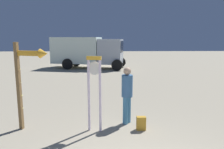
% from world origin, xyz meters
% --- Properties ---
extents(standing_clock, '(0.41, 0.17, 2.13)m').
position_xyz_m(standing_clock, '(-0.96, 2.66, 1.28)').
color(standing_clock, white).
rests_on(standing_clock, ground_plane).
extents(arrow_sign, '(1.03, 0.47, 2.51)m').
position_xyz_m(arrow_sign, '(-2.80, 2.76, 1.67)').
color(arrow_sign, olive).
rests_on(arrow_sign, ground_plane).
extents(person_near_clock, '(0.34, 0.34, 1.75)m').
position_xyz_m(person_near_clock, '(0.01, 3.18, 0.98)').
color(person_near_clock, teal).
rests_on(person_near_clock, ground_plane).
extents(backpack, '(0.26, 0.19, 0.40)m').
position_xyz_m(backpack, '(0.37, 2.66, 0.19)').
color(backpack, gold).
rests_on(backpack, ground_plane).
extents(box_truck_near, '(6.58, 3.51, 2.69)m').
position_xyz_m(box_truck_near, '(-2.22, 15.69, 1.51)').
color(box_truck_near, silver).
rests_on(box_truck_near, ground_plane).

